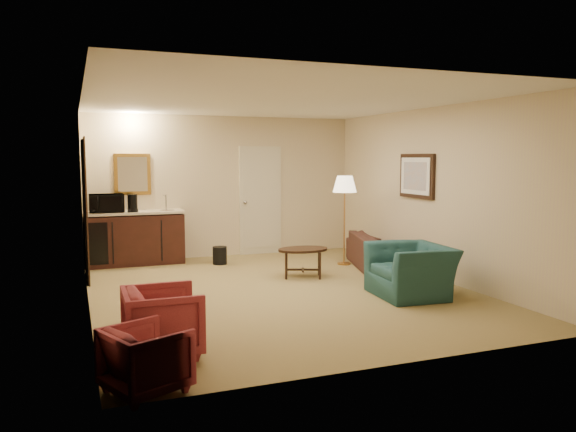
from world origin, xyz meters
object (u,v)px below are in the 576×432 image
at_px(floor_lamp, 344,220).
at_px(microwave, 106,201).
at_px(wetbar_cabinet, 136,238).
at_px(coffee_table, 303,263).
at_px(rose_chair_far, 146,356).
at_px(waste_bin, 220,255).
at_px(teal_armchair, 411,262).
at_px(coffee_maker, 133,203).
at_px(sofa, 379,246).
at_px(rose_chair_near, 163,318).

bearing_deg(floor_lamp, microwave, 161.21).
height_order(wetbar_cabinet, coffee_table, wetbar_cabinet).
height_order(wetbar_cabinet, rose_chair_far, wetbar_cabinet).
height_order(waste_bin, microwave, microwave).
relative_size(teal_armchair, coffee_maker, 3.48).
bearing_deg(sofa, coffee_table, 112.79).
distance_m(teal_armchair, waste_bin, 3.61).
distance_m(coffee_table, floor_lamp, 1.39).
bearing_deg(rose_chair_far, floor_lamp, -65.79).
distance_m(wetbar_cabinet, waste_bin, 1.48).
bearing_deg(wetbar_cabinet, rose_chair_near, -93.03).
xyz_separation_m(rose_chair_far, floor_lamp, (3.85, 4.20, 0.48)).
bearing_deg(wetbar_cabinet, teal_armchair, -48.67).
relative_size(floor_lamp, coffee_maker, 5.09).
bearing_deg(rose_chair_near, sofa, -53.55).
relative_size(wetbar_cabinet, teal_armchair, 1.56).
xyz_separation_m(rose_chair_far, waste_bin, (1.85, 4.99, -0.14)).
xyz_separation_m(teal_armchair, waste_bin, (-1.83, 3.09, -0.31)).
distance_m(rose_chair_near, coffee_table, 3.70).
distance_m(wetbar_cabinet, floor_lamp, 3.61).
bearing_deg(sofa, rose_chair_far, 146.93).
bearing_deg(microwave, floor_lamp, -18.70).
relative_size(floor_lamp, waste_bin, 5.04).
relative_size(rose_chair_far, microwave, 1.05).
height_order(sofa, microwave, microwave).
xyz_separation_m(rose_chair_near, floor_lamp, (3.60, 3.40, 0.41)).
height_order(teal_armchair, coffee_maker, coffee_maker).
xyz_separation_m(teal_armchair, coffee_maker, (-3.23, 3.50, 0.61)).
distance_m(sofa, waste_bin, 2.74).
xyz_separation_m(sofa, rose_chair_near, (-3.98, -2.86, -0.02)).
bearing_deg(rose_chair_near, microwave, 3.34).
xyz_separation_m(wetbar_cabinet, coffee_maker, (-0.05, -0.12, 0.61)).
bearing_deg(floor_lamp, coffee_table, -146.39).
bearing_deg(rose_chair_far, coffee_maker, -28.06).
bearing_deg(sofa, coffee_maker, 81.31).
bearing_deg(wetbar_cabinet, rose_chair_far, -95.18).
bearing_deg(wetbar_cabinet, coffee_table, -41.55).
height_order(rose_chair_near, floor_lamp, floor_lamp).
height_order(wetbar_cabinet, rose_chair_near, wetbar_cabinet).
xyz_separation_m(wetbar_cabinet, rose_chair_far, (-0.50, -5.52, -0.17)).
xyz_separation_m(teal_armchair, microwave, (-3.65, 3.60, 0.65)).
distance_m(sofa, teal_armchair, 1.85).
bearing_deg(teal_armchair, coffee_maker, -132.99).
xyz_separation_m(teal_armchair, floor_lamp, (0.17, 2.30, 0.31)).
height_order(wetbar_cabinet, sofa, wetbar_cabinet).
bearing_deg(coffee_maker, coffee_table, -28.03).
xyz_separation_m(teal_armchair, rose_chair_near, (-3.43, -1.10, -0.11)).
distance_m(rose_chair_near, coffee_maker, 4.66).
distance_m(microwave, coffee_maker, 0.43).
bearing_deg(teal_armchair, coffee_table, -146.29).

